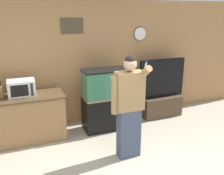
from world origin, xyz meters
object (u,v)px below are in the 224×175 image
microwave (22,88)px  person_standing (129,106)px  aquarium_on_stand (106,100)px  tv_on_stand (161,100)px  counter_island (20,119)px

microwave → person_standing: (1.58, -1.25, -0.12)m
aquarium_on_stand → tv_on_stand: size_ratio=0.94×
counter_island → aquarium_on_stand: 1.69m
aquarium_on_stand → tv_on_stand: bearing=6.1°
counter_island → person_standing: 2.11m
counter_island → tv_on_stand: bearing=1.3°
microwave → person_standing: 2.02m
counter_island → aquarium_on_stand: aquarium_on_stand is taller
person_standing → counter_island: bearing=144.0°
microwave → person_standing: person_standing is taller
counter_island → person_standing: bearing=-36.0°
microwave → aquarium_on_stand: size_ratio=0.38×
microwave → tv_on_stand: tv_on_stand is taller
aquarium_on_stand → person_standing: 1.16m
counter_island → aquarium_on_stand: bearing=-2.8°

